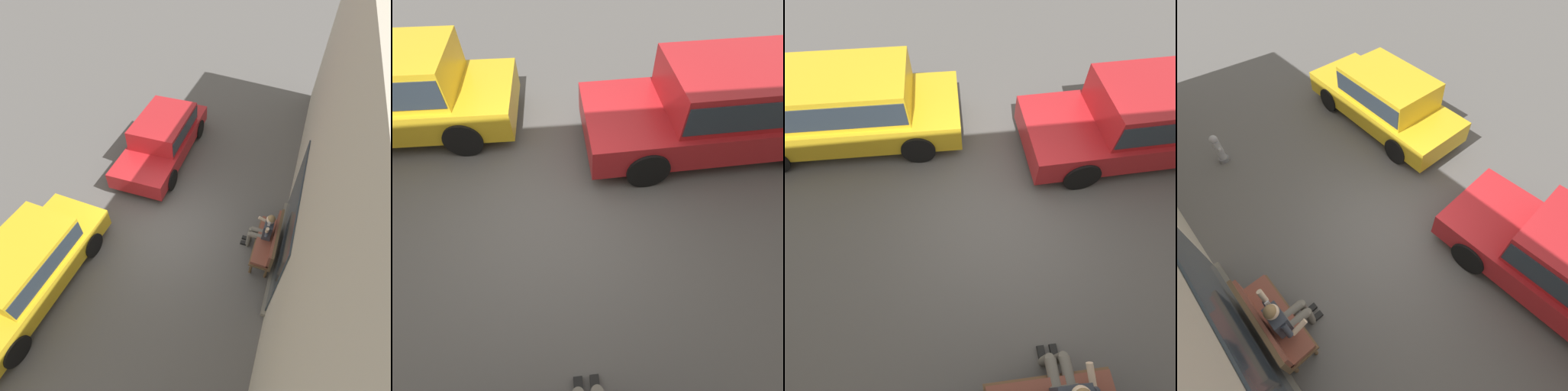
# 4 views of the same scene
# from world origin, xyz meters

# --- Properties ---
(ground_plane) EXTENTS (60.00, 60.00, 0.00)m
(ground_plane) POSITION_xyz_m (0.00, 0.00, 0.00)
(ground_plane) COLOR #565451
(bench) EXTENTS (1.60, 0.55, 1.03)m
(bench) POSITION_xyz_m (-0.09, 2.90, 0.60)
(bench) COLOR brown
(bench) RESTS_ON ground_plane
(person_on_phone) EXTENTS (0.73, 0.74, 1.37)m
(person_on_phone) POSITION_xyz_m (-0.26, 2.67, 0.73)
(person_on_phone) COLOR #6B665B
(person_on_phone) RESTS_ON ground_plane
(parked_car_mid) EXTENTS (4.58, 1.91, 1.51)m
(parked_car_mid) POSITION_xyz_m (2.79, -2.39, 0.82)
(parked_car_mid) COLOR gold
(parked_car_mid) RESTS_ON ground_plane
(fire_hydrant) EXTENTS (0.38, 0.26, 0.81)m
(fire_hydrant) POSITION_xyz_m (4.44, 1.73, 0.39)
(fire_hydrant) COLOR slate
(fire_hydrant) RESTS_ON ground_plane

